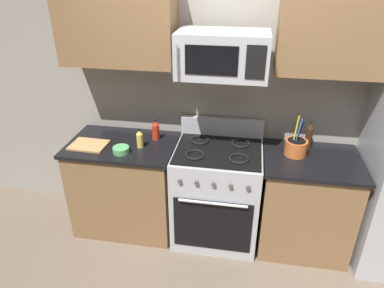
% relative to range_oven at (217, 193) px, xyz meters
% --- Properties ---
extents(wall_back, '(8.00, 0.10, 2.60)m').
position_rel_range_oven_xyz_m(wall_back, '(0.00, 0.39, 0.83)').
color(wall_back, '#9E998E').
rests_on(wall_back, ground).
extents(counter_left, '(0.97, 0.65, 0.91)m').
position_rel_range_oven_xyz_m(counter_left, '(-0.88, -0.00, -0.02)').
color(counter_left, olive).
rests_on(counter_left, ground).
extents(range_oven, '(0.76, 0.69, 1.09)m').
position_rel_range_oven_xyz_m(range_oven, '(0.00, 0.00, 0.00)').
color(range_oven, '#B2B5BA').
rests_on(range_oven, ground).
extents(counter_right, '(0.80, 0.65, 0.91)m').
position_rel_range_oven_xyz_m(counter_right, '(0.79, -0.00, -0.02)').
color(counter_right, olive).
rests_on(counter_right, ground).
extents(microwave, '(0.70, 0.44, 0.34)m').
position_rel_range_oven_xyz_m(microwave, '(-0.00, 0.03, 1.26)').
color(microwave, '#B2B5BA').
extents(upper_cabinets_left, '(0.96, 0.34, 0.80)m').
position_rel_range_oven_xyz_m(upper_cabinets_left, '(-0.88, 0.17, 1.51)').
color(upper_cabinets_left, olive).
extents(upper_cabinets_right, '(0.79, 0.34, 0.80)m').
position_rel_range_oven_xyz_m(upper_cabinets_right, '(0.80, 0.17, 1.51)').
color(upper_cabinets_right, olive).
extents(utensil_crock, '(0.19, 0.19, 0.34)m').
position_rel_range_oven_xyz_m(utensil_crock, '(0.65, 0.05, 0.51)').
color(utensil_crock, '#D1662D').
rests_on(utensil_crock, counter_right).
extents(cutting_board, '(0.32, 0.25, 0.02)m').
position_rel_range_oven_xyz_m(cutting_board, '(-1.15, -0.10, 0.45)').
color(cutting_board, tan).
rests_on(cutting_board, counter_left).
extents(bottle_oil, '(0.06, 0.06, 0.18)m').
position_rel_range_oven_xyz_m(bottle_oil, '(-0.69, -0.04, 0.52)').
color(bottle_oil, gold).
rests_on(bottle_oil, counter_left).
extents(bottle_soy, '(0.06, 0.06, 0.25)m').
position_rel_range_oven_xyz_m(bottle_soy, '(0.77, 0.20, 0.55)').
color(bottle_soy, '#382314').
rests_on(bottle_soy, counter_right).
extents(bottle_hot_sauce, '(0.07, 0.07, 0.20)m').
position_rel_range_oven_xyz_m(bottle_hot_sauce, '(-0.59, 0.13, 0.53)').
color(bottle_hot_sauce, red).
rests_on(bottle_hot_sauce, counter_left).
extents(prep_bowl, '(0.14, 0.14, 0.05)m').
position_rel_range_oven_xyz_m(prep_bowl, '(-0.82, -0.17, 0.47)').
color(prep_bowl, '#59AD66').
rests_on(prep_bowl, counter_left).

